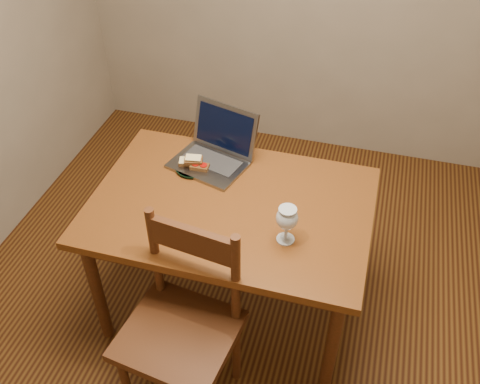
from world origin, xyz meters
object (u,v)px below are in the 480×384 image
(table, at_px, (231,216))
(chair, at_px, (181,322))
(laptop, at_px, (216,148))
(milk_glass, at_px, (287,225))
(plate, at_px, (194,167))

(table, bearing_deg, chair, -95.93)
(chair, height_order, laptop, laptop)
(chair, distance_m, milk_glass, 0.60)
(chair, distance_m, plate, 0.80)
(table, xyz_separation_m, milk_glass, (0.30, -0.16, 0.18))
(milk_glass, relative_size, laptop, 0.42)
(laptop, bearing_deg, milk_glass, -29.37)
(plate, height_order, milk_glass, milk_glass)
(plate, bearing_deg, laptop, 52.20)
(table, xyz_separation_m, plate, (-0.25, 0.20, 0.09))
(chair, xyz_separation_m, milk_glass, (0.35, 0.39, 0.30))
(table, xyz_separation_m, chair, (-0.06, -0.55, -0.12))
(milk_glass, distance_m, laptop, 0.66)
(table, distance_m, chair, 0.56)
(table, distance_m, milk_glass, 0.38)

